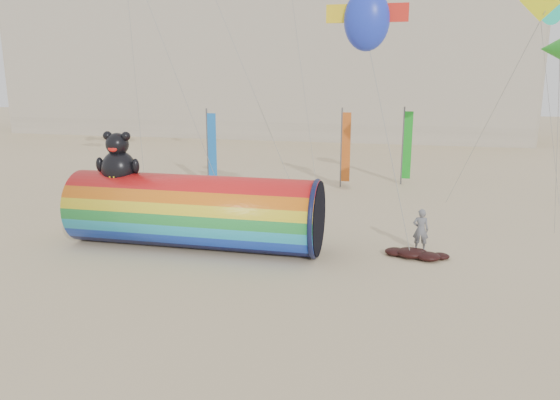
% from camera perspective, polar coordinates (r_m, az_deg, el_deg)
% --- Properties ---
extents(ground, '(160.00, 160.00, 0.00)m').
position_cam_1_polar(ground, '(21.57, -2.21, -7.05)').
color(ground, '#CCB58C').
rests_on(ground, ground).
extents(hotel_building, '(60.40, 15.40, 20.60)m').
position_cam_1_polar(hotel_building, '(67.75, -1.89, 15.76)').
color(hotel_building, '#B7AD99').
rests_on(hotel_building, ground).
extents(windsock_assembly, '(10.94, 3.33, 5.04)m').
position_cam_1_polar(windsock_assembly, '(23.84, -9.00, -0.99)').
color(windsock_assembly, red).
rests_on(windsock_assembly, ground).
extents(kite_handler, '(0.67, 0.45, 1.84)m').
position_cam_1_polar(kite_handler, '(23.99, 14.49, -3.04)').
color(kite_handler, slate).
rests_on(kite_handler, ground).
extents(fabric_bundle, '(2.62, 1.35, 0.41)m').
position_cam_1_polar(fabric_bundle, '(23.25, 13.97, -5.46)').
color(fabric_bundle, black).
rests_on(fabric_bundle, ground).
extents(festival_banners, '(12.78, 4.58, 5.20)m').
position_cam_1_polar(festival_banners, '(35.81, 4.42, 5.51)').
color(festival_banners, '#59595E').
rests_on(festival_banners, ground).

